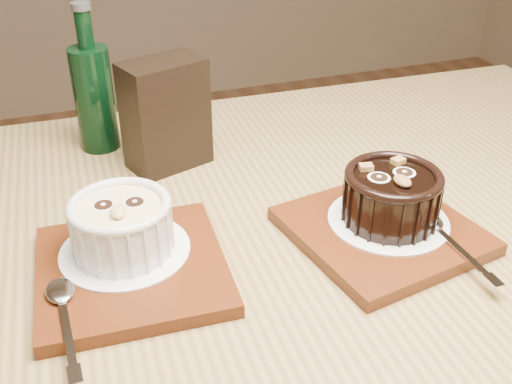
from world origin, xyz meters
The scene contains 11 objects.
table centered at (-0.16, 0.24, 0.66)m, with size 1.23×0.84×0.75m.
tray_left centered at (-0.31, 0.24, 0.76)m, with size 0.18×0.18×0.01m, color #57250E.
doily_left centered at (-0.32, 0.26, 0.77)m, with size 0.13×0.13×0.00m, color white.
ramekin_white centered at (-0.32, 0.26, 0.80)m, with size 0.10×0.10×0.06m.
spoon_left centered at (-0.38, 0.18, 0.77)m, with size 0.03×0.13×0.01m, color silver, non-canonical shape.
tray_right centered at (-0.05, 0.21, 0.76)m, with size 0.18×0.18×0.01m, color #57250E.
doily_right centered at (-0.04, 0.22, 0.77)m, with size 0.13×0.13×0.00m, color white.
ramekin_dark centered at (-0.04, 0.22, 0.80)m, with size 0.10×0.10×0.06m.
spoon_right centered at (0.00, 0.16, 0.77)m, with size 0.03×0.13×0.01m, color silver, non-canonical shape.
condiment_stand centered at (-0.23, 0.45, 0.82)m, with size 0.10×0.06×0.14m, color black.
green_bottle centered at (-0.31, 0.54, 0.83)m, with size 0.05×0.05×0.20m.
Camera 1 is at (-0.36, -0.24, 1.13)m, focal length 42.00 mm.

